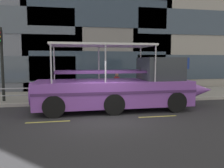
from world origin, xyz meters
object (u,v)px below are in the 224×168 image
(parking_sign, at_px, (185,70))
(pedestrian_near_bow, at_px, (145,80))
(traffic_light_pole, at_px, (2,57))
(pedestrian_mid_left, at_px, (117,83))
(duck_tour_boat, at_px, (124,87))

(parking_sign, bearing_deg, pedestrian_near_bow, 161.37)
(traffic_light_pole, xyz_separation_m, pedestrian_near_bow, (8.90, 0.93, -1.53))
(pedestrian_near_bow, distance_m, pedestrian_mid_left, 2.29)
(pedestrian_mid_left, bearing_deg, parking_sign, -1.12)
(duck_tour_boat, relative_size, pedestrian_near_bow, 5.75)
(duck_tour_boat, xyz_separation_m, pedestrian_mid_left, (0.21, 2.78, -0.02))
(traffic_light_pole, height_order, parking_sign, traffic_light_pole)
(traffic_light_pole, height_order, duck_tour_boat, traffic_light_pole)
(duck_tour_boat, relative_size, pedestrian_mid_left, 6.26)
(duck_tour_boat, xyz_separation_m, pedestrian_near_bow, (2.37, 3.52, 0.07))
(parking_sign, height_order, pedestrian_near_bow, parking_sign)
(traffic_light_pole, relative_size, parking_sign, 1.66)
(traffic_light_pole, distance_m, pedestrian_mid_left, 6.93)
(duck_tour_boat, bearing_deg, pedestrian_near_bow, 56.07)
(traffic_light_pole, relative_size, pedestrian_mid_left, 2.72)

